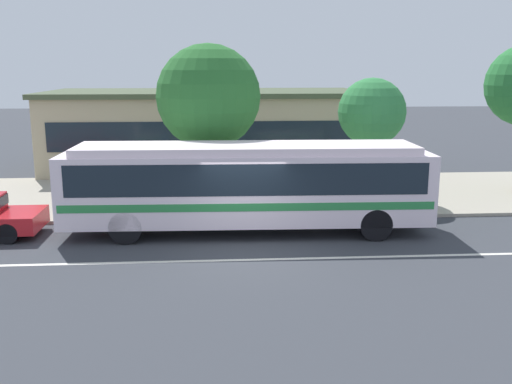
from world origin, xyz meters
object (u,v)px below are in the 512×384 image
at_px(bus_stop_sign, 372,167).
at_px(street_tree_near_stop, 208,97).
at_px(pedestrian_waiting_near_sign, 255,184).
at_px(street_tree_mid_block, 372,113).
at_px(transit_bus, 247,182).
at_px(pedestrian_walking_along_curb, 137,184).

bearing_deg(bus_stop_sign, street_tree_near_stop, 165.61).
relative_size(pedestrian_waiting_near_sign, bus_stop_sign, 0.66).
relative_size(pedestrian_waiting_near_sign, street_tree_near_stop, 0.28).
distance_m(pedestrian_waiting_near_sign, bus_stop_sign, 4.22).
distance_m(pedestrian_waiting_near_sign, street_tree_mid_block, 5.60).
bearing_deg(transit_bus, street_tree_mid_block, 39.91).
xyz_separation_m(transit_bus, pedestrian_waiting_near_sign, (0.41, 2.40, -0.55)).
relative_size(street_tree_near_stop, street_tree_mid_block, 1.26).
xyz_separation_m(transit_bus, street_tree_mid_block, (5.12, 4.28, 1.83)).
height_order(pedestrian_waiting_near_sign, street_tree_mid_block, street_tree_mid_block).
bearing_deg(street_tree_near_stop, street_tree_mid_block, 8.27).
bearing_deg(bus_stop_sign, transit_bus, -157.58).
relative_size(pedestrian_walking_along_curb, bus_stop_sign, 0.68).
distance_m(pedestrian_walking_along_curb, street_tree_mid_block, 9.39).
bearing_deg(pedestrian_walking_along_curb, transit_bus, -34.03).
relative_size(pedestrian_walking_along_curb, street_tree_mid_block, 0.37).
distance_m(transit_bus, bus_stop_sign, 4.92).
distance_m(transit_bus, street_tree_near_stop, 4.36).
xyz_separation_m(transit_bus, street_tree_near_stop, (-1.22, 3.36, 2.50)).
bearing_deg(bus_stop_sign, street_tree_mid_block, 76.72).
xyz_separation_m(pedestrian_walking_along_curb, street_tree_mid_block, (8.93, 1.71, 2.35)).
relative_size(bus_stop_sign, street_tree_mid_block, 0.54).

